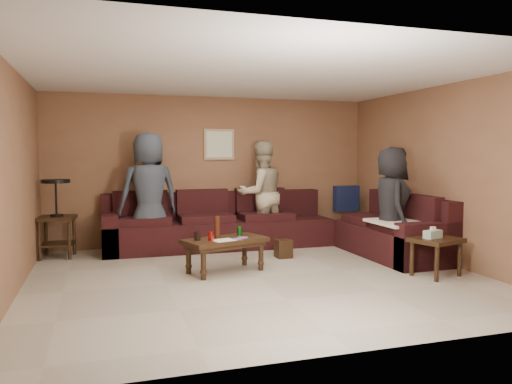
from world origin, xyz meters
TOP-DOWN VIEW (x-y plane):
  - room at (0.00, 0.00)m, footprint 5.60×5.50m
  - sectional_sofa at (0.81, 1.52)m, footprint 4.65×2.90m
  - coffee_table at (-0.32, 0.38)m, footprint 1.17×0.84m
  - end_table_left at (-2.48, 2.00)m, footprint 0.57×0.57m
  - side_table_right at (2.16, -0.62)m, footprint 0.70×0.63m
  - waste_bin at (0.72, 1.01)m, footprint 0.23×0.23m
  - wall_art at (0.10, 2.48)m, footprint 0.52×0.04m
  - person_left at (-1.14, 1.91)m, footprint 1.02×0.77m
  - person_middle at (0.71, 2.03)m, footprint 0.95×0.80m
  - person_right at (2.11, 0.31)m, footprint 0.73×0.92m

SIDE VIEW (x-z plane):
  - waste_bin at x=0.72m, z-range 0.00..0.27m
  - sectional_sofa at x=0.81m, z-range -0.16..0.81m
  - coffee_table at x=-0.32m, z-range 0.02..0.74m
  - side_table_right at x=2.16m, z-range 0.10..0.73m
  - end_table_left at x=-2.48m, z-range 0.03..1.19m
  - person_right at x=2.11m, z-range 0.00..1.64m
  - person_middle at x=0.71m, z-range 0.00..1.75m
  - person_left at x=-1.14m, z-range 0.00..1.87m
  - room at x=0.00m, z-range 0.41..2.91m
  - wall_art at x=0.10m, z-range 1.44..1.96m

